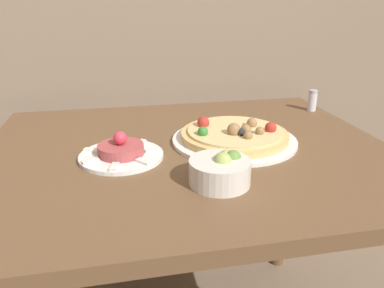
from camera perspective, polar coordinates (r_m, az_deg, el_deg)
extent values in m
cube|color=brown|center=(0.99, -0.41, -1.47)|extent=(1.06, 0.86, 0.03)
cylinder|color=brown|center=(1.50, -21.48, -10.33)|extent=(0.06, 0.06, 0.70)
cylinder|color=brown|center=(1.60, 13.74, -7.18)|extent=(0.06, 0.06, 0.70)
cylinder|color=white|center=(1.02, 6.45, 0.58)|extent=(0.34, 0.34, 0.01)
cylinder|color=#DBB26B|center=(1.02, 6.49, 1.33)|extent=(0.29, 0.29, 0.02)
cylinder|color=#E0C684|center=(1.01, 6.52, 1.99)|extent=(0.25, 0.25, 0.01)
sphere|color=#B22D23|center=(0.99, 7.95, 2.09)|extent=(0.02, 0.02, 0.02)
sphere|color=black|center=(0.98, 7.44, 1.77)|extent=(0.02, 0.02, 0.02)
sphere|color=#997047|center=(0.98, 6.39, 2.16)|extent=(0.04, 0.04, 0.04)
sphere|color=#B22D23|center=(1.03, 1.73, 3.30)|extent=(0.03, 0.03, 0.03)
sphere|color=#997047|center=(1.05, 9.12, 3.17)|extent=(0.03, 0.03, 0.03)
sphere|color=#B22D23|center=(1.02, 11.90, 2.45)|extent=(0.03, 0.03, 0.03)
sphere|color=#387F33|center=(0.97, 1.67, 1.89)|extent=(0.03, 0.03, 0.03)
sphere|color=#997047|center=(0.99, 10.30, 1.95)|extent=(0.02, 0.02, 0.02)
sphere|color=#997047|center=(0.95, 8.54, 1.29)|extent=(0.02, 0.02, 0.02)
sphere|color=#997047|center=(0.99, 8.21, 2.20)|extent=(0.03, 0.03, 0.03)
cylinder|color=white|center=(0.93, -10.71, -1.81)|extent=(0.21, 0.21, 0.01)
cylinder|color=#A84747|center=(0.93, -10.78, -0.80)|extent=(0.11, 0.11, 0.03)
sphere|color=#E0384C|center=(0.91, -10.91, 0.90)|extent=(0.03, 0.03, 0.03)
cube|color=white|center=(0.93, -5.87, -0.99)|extent=(0.04, 0.02, 0.01)
cube|color=white|center=(0.99, -7.97, 0.22)|extent=(0.04, 0.04, 0.01)
cube|color=white|center=(1.00, -11.86, 0.25)|extent=(0.02, 0.04, 0.01)
cube|color=white|center=(0.96, -15.04, -0.88)|extent=(0.04, 0.03, 0.01)
cube|color=white|center=(0.90, -15.23, -2.52)|extent=(0.04, 0.03, 0.01)
cube|color=white|center=(0.86, -11.78, -3.41)|extent=(0.02, 0.04, 0.01)
cube|color=white|center=(0.87, -7.39, -2.66)|extent=(0.04, 0.04, 0.01)
cylinder|color=silver|center=(0.79, 4.24, -4.28)|extent=(0.13, 0.13, 0.05)
sphere|color=#B7BC70|center=(0.79, 4.74, -2.36)|extent=(0.03, 0.03, 0.03)
sphere|color=#A3B25B|center=(0.80, 5.21, -1.90)|extent=(0.03, 0.03, 0.03)
sphere|color=#A3B25B|center=(0.78, 4.67, -2.63)|extent=(0.04, 0.04, 0.04)
sphere|color=#668E42|center=(0.80, 6.28, -2.12)|extent=(0.03, 0.03, 0.03)
cylinder|color=silver|center=(1.36, 17.83, 6.11)|extent=(0.03, 0.03, 0.06)
cylinder|color=#B2B2B7|center=(1.36, 18.00, 7.58)|extent=(0.03, 0.03, 0.01)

